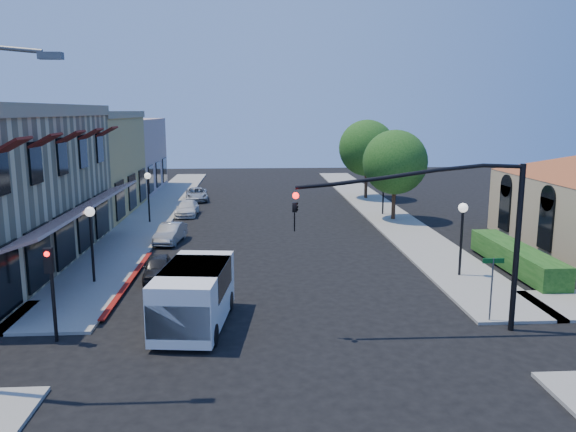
{
  "coord_description": "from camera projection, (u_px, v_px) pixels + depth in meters",
  "views": [
    {
      "loc": [
        -1.19,
        -17.06,
        7.78
      ],
      "look_at": [
        0.5,
        10.41,
        2.6
      ],
      "focal_mm": 35.0,
      "sensor_mm": 36.0,
      "label": 1
    }
  ],
  "objects": [
    {
      "name": "curb_red_strip",
      "position": [
        130.0,
        283.0,
        25.68
      ],
      "size": [
        0.25,
        10.0,
        0.06
      ],
      "primitive_type": "cube",
      "color": "maroon",
      "rests_on": "ground"
    },
    {
      "name": "lamppost_right_near",
      "position": [
        462.0,
        221.0,
        26.11
      ],
      "size": [
        0.44,
        0.44,
        3.57
      ],
      "color": "black",
      "rests_on": "ground"
    },
    {
      "name": "parked_car_a",
      "position": [
        158.0,
        268.0,
        26.25
      ],
      "size": [
        1.66,
        3.36,
        1.1
      ],
      "primitive_type": "imported",
      "rotation": [
        0.0,
        0.0,
        0.11
      ],
      "color": "black",
      "rests_on": "ground"
    },
    {
      "name": "ground",
      "position": [
        292.0,
        354.0,
        18.25
      ],
      "size": [
        120.0,
        120.0,
        0.0
      ],
      "primitive_type": "plane",
      "color": "black",
      "rests_on": "ground"
    },
    {
      "name": "sidewalk_right",
      "position": [
        377.0,
        208.0,
        45.25
      ],
      "size": [
        3.5,
        50.0,
        0.12
      ],
      "primitive_type": "cube",
      "color": "gray",
      "rests_on": "ground"
    },
    {
      "name": "hedge",
      "position": [
        515.0,
        270.0,
        27.79
      ],
      "size": [
        1.4,
        8.0,
        1.1
      ],
      "primitive_type": "cube",
      "color": "#164614",
      "rests_on": "ground"
    },
    {
      "name": "parked_car_d",
      "position": [
        197.0,
        194.0,
        49.16
      ],
      "size": [
        2.27,
        4.2,
        1.12
      ],
      "primitive_type": "imported",
      "rotation": [
        0.0,
        0.0,
        0.11
      ],
      "color": "#AEB0B3",
      "rests_on": "ground"
    },
    {
      "name": "lamppost_left_near",
      "position": [
        91.0,
        225.0,
        25.07
      ],
      "size": [
        0.44,
        0.44,
        3.57
      ],
      "color": "black",
      "rests_on": "ground"
    },
    {
      "name": "street_tree_b",
      "position": [
        367.0,
        148.0,
        49.33
      ],
      "size": [
        4.94,
        4.94,
        7.02
      ],
      "color": "#311E13",
      "rests_on": "ground"
    },
    {
      "name": "signal_mast_arm",
      "position": [
        459.0,
        220.0,
        19.32
      ],
      "size": [
        8.01,
        0.39,
        6.0
      ],
      "color": "black",
      "rests_on": "ground"
    },
    {
      "name": "secondary_signal",
      "position": [
        51.0,
        277.0,
        18.71
      ],
      "size": [
        0.28,
        0.42,
        3.32
      ],
      "color": "black",
      "rests_on": "ground"
    },
    {
      "name": "pink_stucco_building",
      "position": [
        104.0,
        156.0,
        53.93
      ],
      "size": [
        10.0,
        12.0,
        7.0
      ],
      "primitive_type": "cube",
      "color": "#C09C91",
      "rests_on": "ground"
    },
    {
      "name": "lamppost_right_far",
      "position": [
        384.0,
        179.0,
        41.8
      ],
      "size": [
        0.44,
        0.44,
        3.57
      ],
      "color": "black",
      "rests_on": "ground"
    },
    {
      "name": "parked_car_b",
      "position": [
        170.0,
        233.0,
        33.46
      ],
      "size": [
        1.69,
        3.65,
        1.16
      ],
      "primitive_type": "imported",
      "rotation": [
        0.0,
        0.0,
        -0.14
      ],
      "color": "#929597",
      "rests_on": "ground"
    },
    {
      "name": "parked_car_c",
      "position": [
        187.0,
        208.0,
        42.18
      ],
      "size": [
        1.59,
        3.77,
        1.09
      ],
      "primitive_type": "imported",
      "rotation": [
        0.0,
        0.0,
        -0.02
      ],
      "color": "silver",
      "rests_on": "ground"
    },
    {
      "name": "lamppost_left_far",
      "position": [
        148.0,
        185.0,
        38.81
      ],
      "size": [
        0.44,
        0.44,
        3.57
      ],
      "color": "black",
      "rests_on": "ground"
    },
    {
      "name": "street_name_sign",
      "position": [
        492.0,
        279.0,
        20.55
      ],
      "size": [
        0.8,
        0.06,
        2.5
      ],
      "color": "#595B5E",
      "rests_on": "ground"
    },
    {
      "name": "street_tree_a",
      "position": [
        395.0,
        162.0,
        39.59
      ],
      "size": [
        4.56,
        4.56,
        6.48
      ],
      "color": "#311E13",
      "rests_on": "ground"
    },
    {
      "name": "white_van",
      "position": [
        194.0,
        293.0,
        20.31
      ],
      "size": [
        2.72,
        5.22,
        2.22
      ],
      "color": "white",
      "rests_on": "ground"
    },
    {
      "name": "yellow_stucco_building",
      "position": [
        63.0,
        164.0,
        42.11
      ],
      "size": [
        10.0,
        12.0,
        7.6
      ],
      "primitive_type": "cube",
      "color": "tan",
      "rests_on": "ground"
    },
    {
      "name": "sidewalk_left",
      "position": [
        158.0,
        210.0,
        44.19
      ],
      "size": [
        3.5,
        50.0,
        0.12
      ],
      "primitive_type": "cube",
      "color": "gray",
      "rests_on": "ground"
    }
  ]
}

